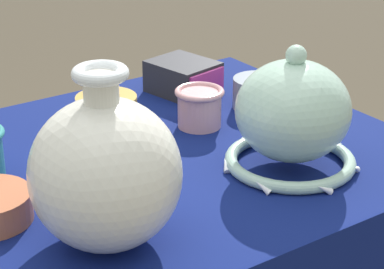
{
  "coord_description": "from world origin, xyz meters",
  "views": [
    {
      "loc": [
        -0.63,
        -1.05,
        1.34
      ],
      "look_at": [
        -0.0,
        -0.15,
        0.85
      ],
      "focal_mm": 70.0,
      "sensor_mm": 36.0,
      "label": 1
    }
  ],
  "objects_px": {
    "mosaic_tile_box": "(184,77)",
    "pot_squat_slate": "(258,93)",
    "cup_wide_rose": "(199,106)",
    "vase_dome_bell": "(292,118)",
    "vase_tall_bulbous": "(105,173)",
    "pot_squat_ochre": "(105,114)"
  },
  "relations": [
    {
      "from": "mosaic_tile_box",
      "to": "cup_wide_rose",
      "type": "bearing_deg",
      "value": -126.15
    },
    {
      "from": "mosaic_tile_box",
      "to": "pot_squat_slate",
      "type": "height_order",
      "value": "mosaic_tile_box"
    },
    {
      "from": "vase_dome_bell",
      "to": "mosaic_tile_box",
      "type": "bearing_deg",
      "value": 82.83
    },
    {
      "from": "vase_tall_bulbous",
      "to": "pot_squat_slate",
      "type": "bearing_deg",
      "value": 29.31
    },
    {
      "from": "vase_tall_bulbous",
      "to": "cup_wide_rose",
      "type": "bearing_deg",
      "value": 37.76
    },
    {
      "from": "pot_squat_ochre",
      "to": "mosaic_tile_box",
      "type": "bearing_deg",
      "value": 20.33
    },
    {
      "from": "mosaic_tile_box",
      "to": "pot_squat_ochre",
      "type": "relative_size",
      "value": 1.36
    },
    {
      "from": "vase_tall_bulbous",
      "to": "pot_squat_slate",
      "type": "distance_m",
      "value": 0.6
    },
    {
      "from": "mosaic_tile_box",
      "to": "cup_wide_rose",
      "type": "relative_size",
      "value": 1.65
    },
    {
      "from": "mosaic_tile_box",
      "to": "pot_squat_slate",
      "type": "distance_m",
      "value": 0.18
    },
    {
      "from": "vase_dome_bell",
      "to": "pot_squat_slate",
      "type": "xyz_separation_m",
      "value": [
        0.13,
        0.25,
        -0.06
      ]
    },
    {
      "from": "pot_squat_slate",
      "to": "vase_tall_bulbous",
      "type": "bearing_deg",
      "value": -150.69
    },
    {
      "from": "cup_wide_rose",
      "to": "vase_dome_bell",
      "type": "bearing_deg",
      "value": -83.23
    },
    {
      "from": "pot_squat_slate",
      "to": "mosaic_tile_box",
      "type": "bearing_deg",
      "value": 116.14
    },
    {
      "from": "vase_dome_bell",
      "to": "cup_wide_rose",
      "type": "bearing_deg",
      "value": 96.77
    },
    {
      "from": "vase_tall_bulbous",
      "to": "pot_squat_slate",
      "type": "relative_size",
      "value": 2.59
    },
    {
      "from": "pot_squat_ochre",
      "to": "pot_squat_slate",
      "type": "height_order",
      "value": "pot_squat_ochre"
    },
    {
      "from": "mosaic_tile_box",
      "to": "cup_wide_rose",
      "type": "height_order",
      "value": "cup_wide_rose"
    },
    {
      "from": "vase_dome_bell",
      "to": "vase_tall_bulbous",
      "type": "bearing_deg",
      "value": -174.21
    },
    {
      "from": "vase_tall_bulbous",
      "to": "pot_squat_ochre",
      "type": "height_order",
      "value": "vase_tall_bulbous"
    },
    {
      "from": "vase_dome_bell",
      "to": "pot_squat_ochre",
      "type": "height_order",
      "value": "vase_dome_bell"
    },
    {
      "from": "vase_tall_bulbous",
      "to": "vase_dome_bell",
      "type": "distance_m",
      "value": 0.39
    }
  ]
}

